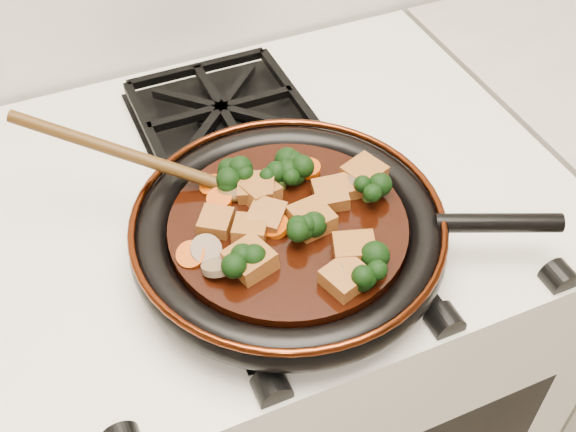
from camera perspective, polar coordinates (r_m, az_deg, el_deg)
name	(u,v)px	position (r m, az deg, el deg)	size (l,w,h in m)	color
stove	(267,373)	(1.28, -1.66, -12.26)	(0.76, 0.60, 0.90)	silver
burner_grate_front	(305,254)	(0.82, 1.37, -3.01)	(0.23, 0.23, 0.03)	black
burner_grate_back	(222,114)	(1.02, -5.26, 8.05)	(0.23, 0.23, 0.03)	black
skillet	(290,232)	(0.81, 0.14, -1.28)	(0.46, 0.35, 0.05)	black
braising_sauce	(288,229)	(0.80, 0.00, -1.04)	(0.27, 0.27, 0.02)	black
tofu_cube_0	(261,193)	(0.82, -2.17, 1.79)	(0.04, 0.03, 0.02)	brown
tofu_cube_1	(312,219)	(0.79, 1.88, -0.27)	(0.04, 0.04, 0.02)	brown
tofu_cube_2	(355,186)	(0.83, 5.33, 2.41)	(0.04, 0.03, 0.02)	brown
tofu_cube_3	(257,189)	(0.82, -2.47, 2.14)	(0.04, 0.04, 0.02)	brown
tofu_cube_4	(266,217)	(0.79, -1.71, -0.07)	(0.04, 0.04, 0.02)	brown
tofu_cube_5	(364,174)	(0.84, 6.03, 3.32)	(0.04, 0.04, 0.02)	brown
tofu_cube_6	(331,196)	(0.81, 3.38, 1.62)	(0.04, 0.04, 0.02)	brown
tofu_cube_7	(345,278)	(0.74, 4.56, -4.94)	(0.04, 0.04, 0.02)	brown
tofu_cube_8	(354,251)	(0.76, 5.27, -2.74)	(0.04, 0.04, 0.02)	brown
tofu_cube_9	(250,260)	(0.75, -3.01, -3.52)	(0.04, 0.04, 0.02)	brown
tofu_cube_10	(250,230)	(0.78, -3.01, -1.11)	(0.04, 0.04, 0.02)	brown
tofu_cube_11	(216,223)	(0.79, -5.72, -0.53)	(0.04, 0.03, 0.02)	brown
broccoli_floret_0	(244,269)	(0.74, -3.51, -4.20)	(0.05, 0.05, 0.05)	black
broccoli_floret_1	(369,191)	(0.82, 6.43, 1.97)	(0.06, 0.06, 0.06)	black
broccoli_floret_2	(368,269)	(0.74, 6.32, -4.21)	(0.06, 0.06, 0.05)	black
broccoli_floret_3	(303,228)	(0.77, 1.18, -0.98)	(0.06, 0.06, 0.06)	black
broccoli_floret_4	(289,170)	(0.84, 0.11, 3.64)	(0.06, 0.06, 0.05)	black
broccoli_floret_5	(281,182)	(0.83, -0.56, 2.67)	(0.06, 0.06, 0.05)	black
broccoli_floret_6	(230,177)	(0.84, -4.58, 3.12)	(0.06, 0.06, 0.05)	black
carrot_coin_0	(219,199)	(0.82, -5.44, 1.33)	(0.03, 0.03, 0.01)	#BF4205
carrot_coin_1	(276,227)	(0.78, -0.95, -0.86)	(0.03, 0.03, 0.01)	#BF4205
carrot_coin_2	(308,169)	(0.85, 1.59, 3.77)	(0.03, 0.03, 0.01)	#BF4205
carrot_coin_3	(212,186)	(0.83, -6.02, 2.40)	(0.03, 0.03, 0.01)	#BF4205
carrot_coin_4	(191,255)	(0.76, -7.68, -3.06)	(0.03, 0.03, 0.01)	#BF4205
mushroom_slice_0	(348,272)	(0.74, 4.78, -4.44)	(0.03, 0.03, 0.01)	brown
mushroom_slice_1	(219,266)	(0.75, -5.45, -3.93)	(0.04, 0.04, 0.01)	brown
mushroom_slice_2	(359,185)	(0.83, 5.63, 2.49)	(0.03, 0.03, 0.01)	brown
mushroom_slice_3	(206,250)	(0.76, -6.51, -2.66)	(0.03, 0.03, 0.01)	brown
wooden_spoon	(168,167)	(0.83, -9.48, 3.82)	(0.15, 0.11, 0.26)	#462B0F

